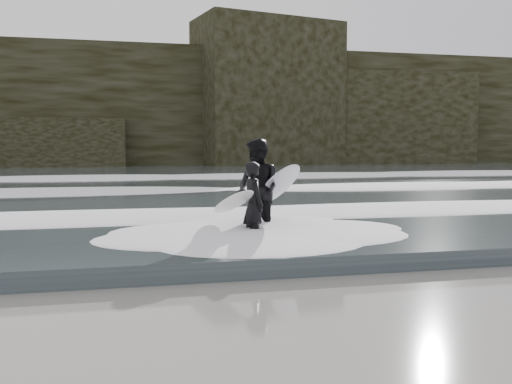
% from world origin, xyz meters
% --- Properties ---
extents(ground, '(120.00, 120.00, 0.00)m').
position_xyz_m(ground, '(0.00, 0.00, 0.00)').
color(ground, olive).
rests_on(ground, ground).
extents(sea, '(90.00, 52.00, 0.30)m').
position_xyz_m(sea, '(0.00, 29.00, 0.15)').
color(sea, '#333D41').
rests_on(sea, ground).
extents(headland, '(70.00, 9.00, 10.00)m').
position_xyz_m(headland, '(0.00, 46.00, 5.00)').
color(headland, black).
rests_on(headland, ground).
extents(foam_near, '(60.00, 3.20, 0.20)m').
position_xyz_m(foam_near, '(0.00, 9.00, 0.40)').
color(foam_near, white).
rests_on(foam_near, sea).
extents(foam_mid, '(60.00, 4.00, 0.24)m').
position_xyz_m(foam_mid, '(0.00, 16.00, 0.42)').
color(foam_mid, white).
rests_on(foam_mid, sea).
extents(foam_far, '(60.00, 4.80, 0.30)m').
position_xyz_m(foam_far, '(0.00, 25.00, 0.45)').
color(foam_far, white).
rests_on(foam_far, sea).
extents(surfer_left, '(1.02, 1.91, 1.61)m').
position_xyz_m(surfer_left, '(-1.02, 5.76, 0.81)').
color(surfer_left, black).
rests_on(surfer_left, ground).
extents(surfer_right, '(1.34, 2.07, 2.05)m').
position_xyz_m(surfer_right, '(-0.64, 6.52, 1.03)').
color(surfer_right, black).
rests_on(surfer_right, ground).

